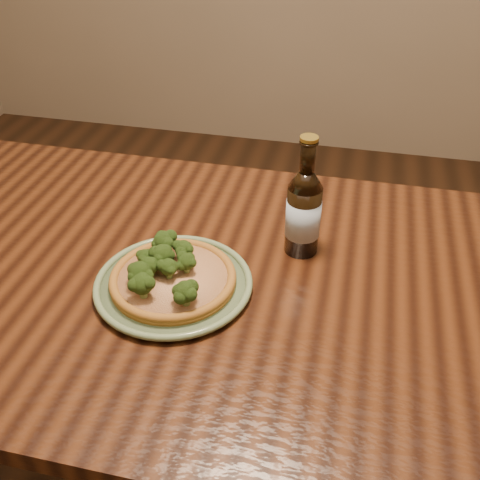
% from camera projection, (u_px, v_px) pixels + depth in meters
% --- Properties ---
extents(table, '(1.60, 0.90, 0.75)m').
position_uv_depth(table, '(211.00, 308.00, 1.18)').
color(table, '#3E1E0D').
rests_on(table, ground).
extents(plate, '(0.31, 0.31, 0.02)m').
position_uv_depth(plate, '(174.00, 284.00, 1.09)').
color(plate, '#6A7F57').
rests_on(plate, table).
extents(pizza, '(0.24, 0.24, 0.07)m').
position_uv_depth(pizza, '(171.00, 276.00, 1.07)').
color(pizza, '#9B6423').
rests_on(pizza, plate).
extents(beer_bottle, '(0.07, 0.07, 0.26)m').
position_uv_depth(beer_bottle, '(304.00, 211.00, 1.14)').
color(beer_bottle, black).
rests_on(beer_bottle, table).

